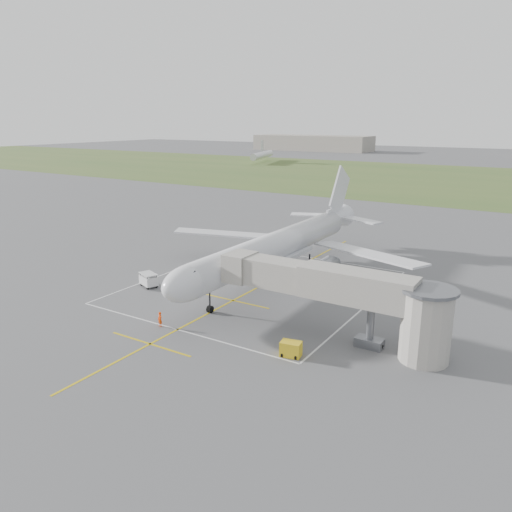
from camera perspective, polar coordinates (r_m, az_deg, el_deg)
The scene contains 11 objects.
ground at distance 67.44m, azimuth 2.19°, elevation -2.58°, with size 700.00×700.00×0.00m, color #4E4E51.
grass_strip at distance 189.57m, azimuth 22.38°, elevation 7.96°, with size 700.00×120.00×0.02m, color #3F5927.
apron_markings at distance 62.72m, azimuth -0.47°, elevation -3.96°, with size 28.20×60.00×0.01m.
airliner at distance 66.85m, azimuth 2.55°, elevation 1.18°, with size 38.93×46.75×13.52m.
jet_bridge at distance 47.94m, azimuth 10.55°, elevation -4.43°, with size 23.40×5.00×7.20m.
gpu_unit at distance 46.00m, azimuth 4.00°, elevation -10.56°, with size 2.04×1.60×1.39m.
baggage_cart at distance 65.31m, azimuth -12.17°, elevation -2.68°, with size 2.97×2.39×1.79m.
ramp_worker_nose at distance 52.88m, azimuth -10.92°, elevation -7.12°, with size 0.58×0.38×1.60m, color #F54007.
ramp_worker_wing at distance 71.00m, azimuth -4.96°, elevation -0.88°, with size 0.94×0.73×1.93m, color orange.
distant_hangars at distance 324.85m, azimuth 23.98°, elevation 11.35°, with size 345.00×49.00×12.00m.
distant_aircraft at distance 223.14m, azimuth 23.36°, elevation 9.74°, with size 213.25×34.48×8.85m.
Camera 1 is at (31.79, -55.72, 20.79)m, focal length 35.00 mm.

